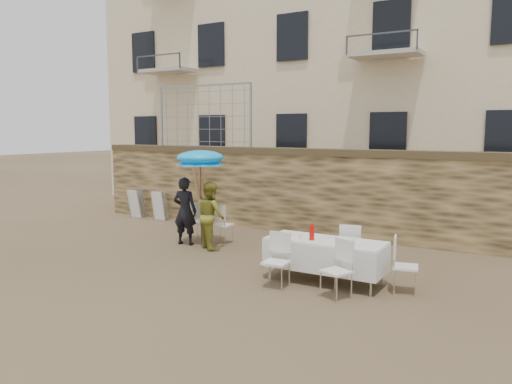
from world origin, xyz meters
The scene contains 18 objects.
ground centered at (0.00, 0.00, 0.00)m, with size 80.00×80.00×0.00m, color brown.
stone_wall centered at (0.00, 5.00, 1.10)m, with size 13.00×0.50×2.20m, color olive.
apartment_building centered at (0.00, 12.00, 7.50)m, with size 20.00×8.00×15.00m, color beige.
chain_link_fence centered at (-3.00, 5.00, 3.10)m, with size 3.20×0.06×1.80m, color gray, non-canonical shape.
man_suit centered at (-1.60, 2.29, 0.81)m, with size 0.59×0.39×1.62m, color black.
woman_dress centered at (-0.85, 2.29, 0.77)m, with size 0.75×0.58×1.54m, color gold.
umbrella centered at (-1.20, 2.39, 2.02)m, with size 1.14×1.14×2.13m.
couple_chair_left centered at (-1.60, 2.84, 0.48)m, with size 0.48×0.48×0.96m, color white, non-canonical shape.
couple_chair_right centered at (-0.90, 2.84, 0.48)m, with size 0.48×0.48×0.96m, color white, non-canonical shape.
banquet_table centered at (2.42, 1.21, 0.73)m, with size 2.10×0.85×0.78m.
soda_bottle centered at (2.22, 1.06, 0.91)m, with size 0.09×0.09×0.26m, color red.
table_chair_front_left centered at (1.82, 0.46, 0.48)m, with size 0.48×0.48×0.96m, color white, non-canonical shape.
table_chair_front_right centered at (2.92, 0.46, 0.48)m, with size 0.48×0.48×0.96m, color white, non-canonical shape.
table_chair_back centered at (2.62, 2.01, 0.48)m, with size 0.48×0.48×0.96m, color white, non-canonical shape.
table_chair_side centered at (3.82, 1.31, 0.48)m, with size 0.48×0.48×0.96m, color white, non-canonical shape.
chair_stack_left centered at (-5.17, 4.52, 0.46)m, with size 0.46×0.40×0.92m, color white, non-canonical shape.
chair_stack_right centered at (-4.27, 4.52, 0.46)m, with size 0.46×0.32×0.92m, color white, non-canonical shape.
wood_planks centered at (-2.67, 4.59, 1.00)m, with size 0.70×0.20×2.00m, color #A37749, non-canonical shape.
Camera 1 is at (5.73, -6.95, 2.73)m, focal length 35.00 mm.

